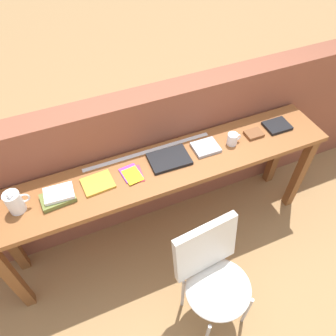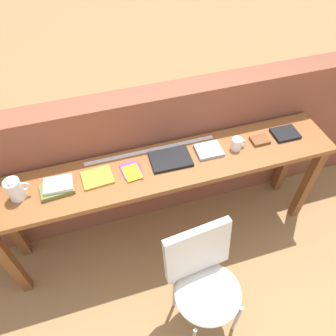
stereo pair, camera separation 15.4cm
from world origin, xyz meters
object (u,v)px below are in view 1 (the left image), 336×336
leather_journal_brown (254,134)px  book_repair_rightmost (277,126)px  pamphlet_pile_colourful (132,174)px  magazine_cycling (98,183)px  chair_white_moulded (214,275)px  pitcher_white (15,202)px  mug (233,139)px  book_stack_leftmost (58,196)px  book_open_centre (169,159)px

leather_journal_brown → book_repair_rightmost: (0.22, 0.01, -0.00)m
pamphlet_pile_colourful → magazine_cycling: bearing=177.3°
chair_white_moulded → leather_journal_brown: size_ratio=6.86×
pitcher_white → mug: (1.51, -0.01, -0.03)m
magazine_cycling → pamphlet_pile_colourful: 0.24m
pamphlet_pile_colourful → leather_journal_brown: leather_journal_brown is taller
book_stack_leftmost → pamphlet_pile_colourful: book_stack_leftmost is taller
chair_white_moulded → book_repair_rightmost: (0.91, 0.74, 0.36)m
pamphlet_pile_colourful → leather_journal_brown: (0.97, 0.01, 0.01)m
chair_white_moulded → mug: bearing=55.2°
mug → book_repair_rightmost: bearing=3.3°
book_repair_rightmost → mug: bearing=-175.8°
mug → leather_journal_brown: 0.20m
pitcher_white → book_repair_rightmost: bearing=0.5°
pitcher_white → book_stack_leftmost: 0.25m
mug → book_stack_leftmost: bearing=-179.6°
book_stack_leftmost → book_open_centre: book_stack_leftmost is taller
mug → book_repair_rightmost: (0.42, 0.02, -0.03)m
chair_white_moulded → pitcher_white: pitcher_white is taller
leather_journal_brown → book_repair_rightmost: same height
mug → pamphlet_pile_colourful: bearing=-180.0°
chair_white_moulded → mug: 0.96m
book_open_centre → mug: (0.49, -0.03, 0.03)m
pitcher_white → book_repair_rightmost: 1.93m
magazine_cycling → book_repair_rightmost: bearing=-3.1°
magazine_cycling → leather_journal_brown: size_ratio=1.54×
pitcher_white → leather_journal_brown: bearing=0.3°
book_stack_leftmost → chair_white_moulded: bearing=-42.5°
book_open_centre → leather_journal_brown: 0.69m
pitcher_white → book_stack_leftmost: pitcher_white is taller
leather_journal_brown → magazine_cycling: bearing=-179.4°
magazine_cycling → book_open_centre: book_open_centre is taller
book_stack_leftmost → book_open_centre: size_ratio=0.77×
book_stack_leftmost → pamphlet_pile_colourful: size_ratio=1.20×
book_repair_rightmost → magazine_cycling: bearing=-178.5°
chair_white_moulded → book_open_centre: book_open_centre is taller
pitcher_white → mug: 1.51m
magazine_cycling → leather_journal_brown: 1.21m
pitcher_white → leather_journal_brown: 1.71m
book_stack_leftmost → leather_journal_brown: book_stack_leftmost is taller
magazine_cycling → pamphlet_pile_colourful: magazine_cycling is taller
pitcher_white → pamphlet_pile_colourful: bearing=-0.5°
chair_white_moulded → pamphlet_pile_colourful: (-0.28, 0.72, 0.36)m
pamphlet_pile_colourful → mug: 0.78m
book_stack_leftmost → pamphlet_pile_colourful: 0.49m
mug → book_repair_rightmost: 0.42m
magazine_cycling → book_stack_leftmost: bearing=-179.1°
book_stack_leftmost → mug: mug is taller
magazine_cycling → book_open_centre: (0.52, 0.02, 0.00)m
chair_white_moulded → magazine_cycling: size_ratio=4.46×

